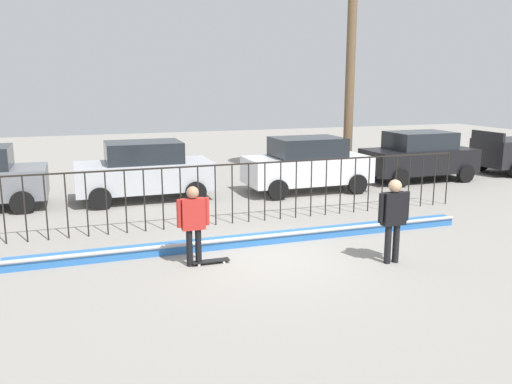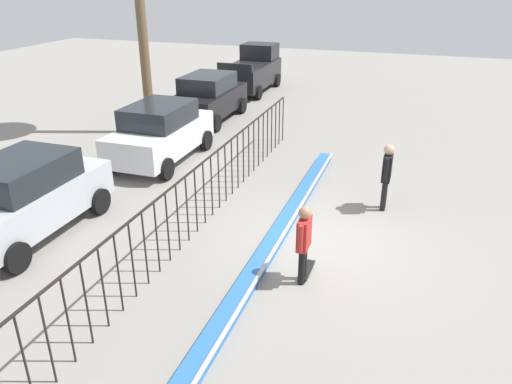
{
  "view_description": "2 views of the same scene",
  "coord_description": "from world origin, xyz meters",
  "views": [
    {
      "loc": [
        -3.93,
        -10.1,
        3.75
      ],
      "look_at": [
        0.02,
        1.18,
        1.24
      ],
      "focal_mm": 36.67,
      "sensor_mm": 36.0,
      "label": 1
    },
    {
      "loc": [
        -10.11,
        -1.74,
        5.83
      ],
      "look_at": [
        -0.29,
        1.62,
        1.18
      ],
      "focal_mm": 34.94,
      "sensor_mm": 36.0,
      "label": 2
    }
  ],
  "objects": [
    {
      "name": "skateboard",
      "position": [
        -1.37,
        0.12,
        0.06
      ],
      "size": [
        0.8,
        0.2,
        0.07
      ],
      "rotation": [
        0.0,
        0.0,
        -0.22
      ],
      "color": "black",
      "rests_on": "ground"
    },
    {
      "name": "parked_car_white",
      "position": [
        3.68,
        6.29,
        0.97
      ],
      "size": [
        4.3,
        2.12,
        1.9
      ],
      "rotation": [
        0.0,
        0.0,
        -0.06
      ],
      "color": "silver",
      "rests_on": "ground"
    },
    {
      "name": "parked_car_black",
      "position": [
        8.68,
        6.79,
        0.97
      ],
      "size": [
        4.3,
        2.12,
        1.9
      ],
      "rotation": [
        0.0,
        0.0,
        -0.01
      ],
      "color": "black",
      "rests_on": "ground"
    },
    {
      "name": "parked_car_silver",
      "position": [
        -1.84,
        6.83,
        0.97
      ],
      "size": [
        4.3,
        2.12,
        1.9
      ],
      "rotation": [
        0.0,
        0.0,
        -0.06
      ],
      "color": "#B7BABF",
      "rests_on": "ground"
    },
    {
      "name": "perimeter_fence",
      "position": [
        0.0,
        3.07,
        1.02
      ],
      "size": [
        14.04,
        0.04,
        1.64
      ],
      "color": "black",
      "rests_on": "ground"
    },
    {
      "name": "ground_plane",
      "position": [
        0.0,
        0.0,
        0.0
      ],
      "size": [
        60.0,
        60.0,
        0.0
      ],
      "primitive_type": "plane",
      "color": "gray"
    },
    {
      "name": "skateboarder",
      "position": [
        -1.72,
        0.14,
        1.01
      ],
      "size": [
        0.68,
        0.26,
        1.69
      ],
      "rotation": [
        0.0,
        0.0,
        -0.26
      ],
      "color": "black",
      "rests_on": "ground"
    },
    {
      "name": "pickup_truck",
      "position": [
        14.58,
        6.91,
        1.04
      ],
      "size": [
        4.7,
        2.12,
        2.24
      ],
      "rotation": [
        0.0,
        0.0,
        0.08
      ],
      "color": "black",
      "rests_on": "ground"
    },
    {
      "name": "bowl_coping_ledge",
      "position": [
        0.0,
        1.1,
        0.12
      ],
      "size": [
        11.0,
        0.4,
        0.27
      ],
      "color": "#2D6BB7",
      "rests_on": "ground"
    },
    {
      "name": "camera_operator",
      "position": [
        2.27,
        -1.08,
        1.08
      ],
      "size": [
        0.73,
        0.27,
        1.8
      ],
      "rotation": [
        0.0,
        0.0,
        2.41
      ],
      "color": "black",
      "rests_on": "ground"
    }
  ]
}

